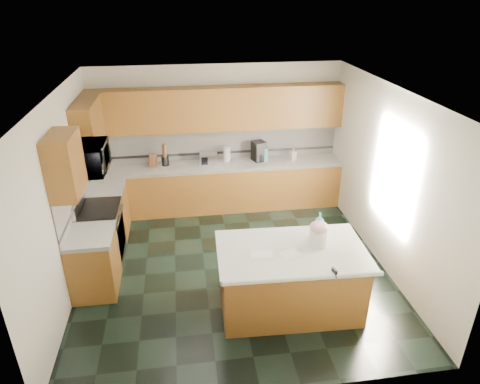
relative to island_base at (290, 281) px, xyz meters
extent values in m
plane|color=black|center=(-0.62, 0.99, -0.43)|extent=(4.60, 4.60, 0.00)
plane|color=white|center=(-0.62, 0.99, 2.27)|extent=(4.60, 4.60, 0.00)
cube|color=white|center=(-0.62, 3.31, 0.92)|extent=(4.60, 0.04, 2.70)
cube|color=white|center=(-0.62, -1.33, 0.92)|extent=(4.60, 0.04, 2.70)
cube|color=white|center=(-2.94, 0.99, 0.92)|extent=(0.04, 4.60, 2.70)
cube|color=white|center=(1.70, 0.99, 0.92)|extent=(0.04, 4.60, 2.70)
cube|color=#4A2E14|center=(-0.62, 2.99, 0.00)|extent=(4.60, 0.60, 0.86)
cube|color=silver|center=(-0.62, 2.99, 0.46)|extent=(4.60, 0.64, 0.06)
cube|color=#4A2E14|center=(-0.62, 3.13, 1.51)|extent=(4.60, 0.33, 0.78)
cube|color=silver|center=(-0.62, 3.28, 0.81)|extent=(4.60, 0.02, 0.63)
cube|color=black|center=(-0.62, 3.27, 0.61)|extent=(4.60, 0.01, 0.05)
cube|color=#4A2E14|center=(-2.62, 2.28, 0.00)|extent=(0.60, 0.82, 0.86)
cube|color=silver|center=(-2.62, 2.28, 0.46)|extent=(0.64, 0.82, 0.06)
cube|color=#4A2E14|center=(-2.62, 0.75, 0.00)|extent=(0.60, 0.72, 0.86)
cube|color=silver|center=(-2.62, 0.75, 0.46)|extent=(0.64, 0.72, 0.06)
cube|color=silver|center=(-2.91, 1.54, 0.81)|extent=(0.02, 2.30, 0.63)
cube|color=black|center=(-2.90, 1.54, 0.61)|extent=(0.01, 2.30, 0.05)
cube|color=#4A2E14|center=(-2.76, 2.42, 1.51)|extent=(0.33, 1.09, 0.78)
cube|color=#4A2E14|center=(-2.76, 0.75, 1.51)|extent=(0.33, 0.72, 0.78)
cube|color=#B7B7BC|center=(-2.62, 1.49, 0.01)|extent=(0.60, 0.76, 0.88)
cube|color=black|center=(-2.33, 1.49, -0.03)|extent=(0.02, 0.68, 0.55)
cube|color=black|center=(-2.62, 1.49, 0.47)|extent=(0.62, 0.78, 0.04)
cylinder|color=#B7B7BC|center=(-2.30, 1.49, 0.35)|extent=(0.02, 0.66, 0.02)
cube|color=#B7B7BC|center=(-2.88, 1.49, 0.59)|extent=(0.06, 0.76, 0.18)
imported|color=#B7B7BC|center=(-2.62, 1.49, 1.30)|extent=(0.50, 0.73, 0.41)
cube|color=#4A2E14|center=(0.00, 0.00, 0.00)|extent=(1.84, 1.10, 0.86)
cube|color=silver|center=(0.00, 0.00, 0.46)|extent=(1.94, 1.20, 0.06)
cylinder|color=silver|center=(0.00, -0.56, 0.46)|extent=(1.90, 0.14, 0.06)
cylinder|color=white|center=(0.36, 0.05, 0.60)|extent=(0.23, 0.23, 0.23)
ellipsoid|color=beige|center=(0.36, 0.05, 0.76)|extent=(0.24, 0.24, 0.15)
cylinder|color=tan|center=(0.36, 0.05, 0.81)|extent=(0.08, 0.03, 0.03)
sphere|color=tan|center=(0.32, 0.05, 0.81)|extent=(0.04, 0.04, 0.04)
sphere|color=tan|center=(0.40, 0.05, 0.81)|extent=(0.04, 0.04, 0.04)
imported|color=#3FBCB8|center=(0.44, 0.28, 0.66)|extent=(0.16, 0.16, 0.34)
cube|color=white|center=(-0.05, -0.11, 0.49)|extent=(0.33, 0.29, 0.00)
cube|color=white|center=(-0.40, -0.05, 0.49)|extent=(0.29, 0.23, 0.00)
cube|color=black|center=(0.37, -0.54, 0.50)|extent=(0.05, 0.10, 0.08)
cylinder|color=black|center=(0.37, -0.60, 0.48)|extent=(0.01, 0.06, 0.01)
cube|color=#472814|center=(-1.84, 3.04, 0.60)|extent=(0.16, 0.20, 0.25)
cylinder|color=black|center=(-1.63, 3.07, 0.57)|extent=(0.13, 0.13, 0.17)
cylinder|color=#472814|center=(-1.63, 3.07, 0.78)|extent=(0.08, 0.08, 0.25)
cube|color=#B7B7BC|center=(-0.82, 3.04, 0.58)|extent=(0.34, 0.24, 0.19)
cube|color=black|center=(-0.82, 2.94, 0.58)|extent=(0.29, 0.01, 0.15)
cylinder|color=white|center=(-0.47, 3.09, 0.63)|extent=(0.13, 0.13, 0.29)
cylinder|color=#B7B7BC|center=(-0.47, 3.09, 0.50)|extent=(0.19, 0.19, 0.01)
cylinder|color=#669DC1|center=(0.24, 3.05, 0.62)|extent=(0.16, 0.16, 0.26)
cylinder|color=#669DC1|center=(0.24, 3.05, 0.77)|extent=(0.07, 0.07, 0.04)
cube|color=black|center=(0.13, 3.07, 0.68)|extent=(0.29, 0.30, 0.38)
cylinder|color=black|center=(0.13, 3.02, 0.57)|extent=(0.15, 0.15, 0.15)
imported|color=white|center=(0.80, 3.04, 0.60)|extent=(0.12, 0.13, 0.23)
cylinder|color=red|center=(0.80, 3.04, 0.73)|extent=(0.02, 0.02, 0.03)
cube|color=white|center=(1.67, 0.79, 1.07)|extent=(0.02, 1.40, 1.10)
camera|label=1|loc=(-1.30, -4.42, 3.53)|focal=32.00mm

